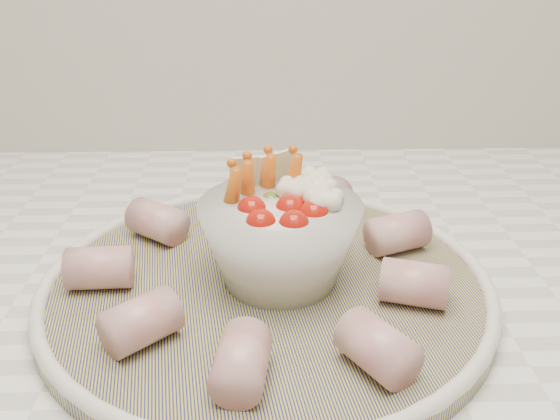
{
  "coord_description": "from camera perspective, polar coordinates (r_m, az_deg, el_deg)",
  "views": [
    {
      "loc": [
        -0.07,
        0.95,
        1.21
      ],
      "look_at": [
        -0.06,
        1.39,
        1.0
      ],
      "focal_mm": 40.0,
      "sensor_mm": 36.0,
      "label": 1
    }
  ],
  "objects": [
    {
      "name": "serving_platter",
      "position": [
        0.52,
        -1.23,
        -6.8
      ],
      "size": [
        0.43,
        0.43,
        0.02
      ],
      "color": "navy",
      "rests_on": "kitchen_counter"
    },
    {
      "name": "cured_meat_rolls",
      "position": [
        0.51,
        -1.25,
        -4.76
      ],
      "size": [
        0.31,
        0.3,
        0.03
      ],
      "color": "#B4525D",
      "rests_on": "serving_platter"
    },
    {
      "name": "veggie_bowl",
      "position": [
        0.51,
        0.11,
        -2.4
      ],
      "size": [
        0.13,
        0.13,
        0.1
      ],
      "color": "silver",
      "rests_on": "serving_platter"
    }
  ]
}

